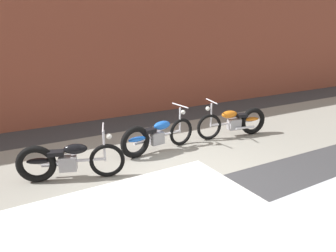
{
  "coord_description": "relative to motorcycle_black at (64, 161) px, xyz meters",
  "views": [
    {
      "loc": [
        -3.01,
        -4.54,
        2.86
      ],
      "look_at": [
        0.2,
        1.27,
        0.75
      ],
      "focal_mm": 34.5,
      "sensor_mm": 36.0,
      "label": 1
    }
  ],
  "objects": [
    {
      "name": "ground_plane",
      "position": [
        2.03,
        -1.31,
        -0.4
      ],
      "size": [
        80.0,
        80.0,
        0.0
      ],
      "primitive_type": "plane",
      "color": "#38383A"
    },
    {
      "name": "sidewalk_slab",
      "position": [
        2.03,
        0.44,
        -0.4
      ],
      "size": [
        36.0,
        3.5,
        0.01
      ],
      "primitive_type": "cube",
      "color": "gray",
      "rests_on": "ground"
    },
    {
      "name": "motorcycle_blue",
      "position": [
        2.1,
        0.41,
        0.0
      ],
      "size": [
        2.0,
        0.58,
        1.03
      ],
      "rotation": [
        0.0,
        0.0,
        0.14
      ],
      "color": "black",
      "rests_on": "ground"
    },
    {
      "name": "motorcycle_orange",
      "position": [
        4.54,
        0.39,
        0.0
      ],
      "size": [
        2.0,
        0.66,
        1.03
      ],
      "rotation": [
        0.0,
        0.0,
        2.98
      ],
      "color": "black",
      "rests_on": "ground"
    },
    {
      "name": "brick_building_wall",
      "position": [
        2.03,
        3.89,
        1.9
      ],
      "size": [
        36.0,
        0.5,
        4.6
      ],
      "primitive_type": "cube",
      "color": "brown",
      "rests_on": "ground"
    },
    {
      "name": "motorcycle_black",
      "position": [
        0.0,
        0.0,
        0.0
      ],
      "size": [
        1.93,
        0.87,
        1.03
      ],
      "rotation": [
        0.0,
        0.0,
        -0.33
      ],
      "color": "black",
      "rests_on": "ground"
    }
  ]
}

